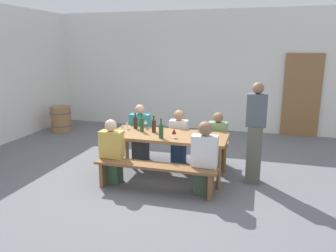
{
  "coord_description": "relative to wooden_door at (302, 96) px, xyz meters",
  "views": [
    {
      "loc": [
        1.52,
        -5.32,
        2.24
      ],
      "look_at": [
        0.0,
        0.0,
        0.9
      ],
      "focal_mm": 34.88,
      "sensor_mm": 36.0,
      "label": 1
    }
  ],
  "objects": [
    {
      "name": "ground_plane",
      "position": [
        -2.52,
        -3.48,
        -1.05
      ],
      "size": [
        24.0,
        24.0,
        0.0
      ],
      "primitive_type": "plane",
      "color": "slate"
    },
    {
      "name": "back_wall",
      "position": [
        -2.52,
        0.14,
        0.55
      ],
      "size": [
        14.0,
        0.2,
        3.2
      ],
      "primitive_type": "cube",
      "color": "silver",
      "rests_on": "ground"
    },
    {
      "name": "wooden_door",
      "position": [
        0.0,
        0.0,
        0.0
      ],
      "size": [
        0.9,
        0.06,
        2.1
      ],
      "primitive_type": "cube",
      "color": "olive",
      "rests_on": "ground"
    },
    {
      "name": "tasting_table",
      "position": [
        -2.52,
        -3.48,
        -0.37
      ],
      "size": [
        2.07,
        0.89,
        0.75
      ],
      "color": "olive",
      "rests_on": "ground"
    },
    {
      "name": "bench_near",
      "position": [
        -2.52,
        -4.23,
        -0.69
      ],
      "size": [
        1.97,
        0.3,
        0.45
      ],
      "color": "brown",
      "rests_on": "ground"
    },
    {
      "name": "bench_far",
      "position": [
        -2.52,
        -2.74,
        -0.69
      ],
      "size": [
        1.97,
        0.3,
        0.45
      ],
      "color": "brown",
      "rests_on": "ground"
    },
    {
      "name": "wine_bottle_0",
      "position": [
        -3.03,
        -3.42,
        -0.17
      ],
      "size": [
        0.07,
        0.07,
        0.33
      ],
      "color": "#234C2D",
      "rests_on": "tasting_table"
    },
    {
      "name": "wine_bottle_1",
      "position": [
        -3.23,
        -3.23,
        -0.19
      ],
      "size": [
        0.08,
        0.08,
        0.3
      ],
      "color": "#332814",
      "rests_on": "tasting_table"
    },
    {
      "name": "wine_bottle_2",
      "position": [
        -2.56,
        -3.75,
        -0.17
      ],
      "size": [
        0.08,
        0.08,
        0.33
      ],
      "color": "#234C2D",
      "rests_on": "tasting_table"
    },
    {
      "name": "wine_bottle_3",
      "position": [
        -2.81,
        -3.41,
        -0.18
      ],
      "size": [
        0.08,
        0.08,
        0.3
      ],
      "color": "#332814",
      "rests_on": "tasting_table"
    },
    {
      "name": "wine_glass_0",
      "position": [
        -1.92,
        -3.82,
        -0.18
      ],
      "size": [
        0.07,
        0.07,
        0.17
      ],
      "color": "silver",
      "rests_on": "tasting_table"
    },
    {
      "name": "wine_glass_1",
      "position": [
        -3.36,
        -3.32,
        -0.19
      ],
      "size": [
        0.07,
        0.07,
        0.15
      ],
      "color": "silver",
      "rests_on": "tasting_table"
    },
    {
      "name": "wine_glass_2",
      "position": [
        -3.04,
        -3.2,
        -0.18
      ],
      "size": [
        0.08,
        0.08,
        0.17
      ],
      "color": "silver",
      "rests_on": "tasting_table"
    },
    {
      "name": "wine_glass_3",
      "position": [
        -3.36,
        -3.53,
        -0.2
      ],
      "size": [
        0.07,
        0.07,
        0.14
      ],
      "color": "silver",
      "rests_on": "tasting_table"
    },
    {
      "name": "wine_glass_4",
      "position": [
        -2.36,
        -3.68,
        -0.19
      ],
      "size": [
        0.08,
        0.08,
        0.16
      ],
      "color": "silver",
      "rests_on": "tasting_table"
    },
    {
      "name": "seated_guest_near_0",
      "position": [
        -3.33,
        -4.08,
        -0.53
      ],
      "size": [
        0.38,
        0.24,
        1.09
      ],
      "rotation": [
        0.0,
        0.0,
        1.57
      ],
      "color": "#334E37",
      "rests_on": "ground"
    },
    {
      "name": "seated_guest_near_1",
      "position": [
        -1.77,
        -4.08,
        -0.49
      ],
      "size": [
        0.4,
        0.24,
        1.16
      ],
      "rotation": [
        0.0,
        0.0,
        1.57
      ],
      "color": "#3B4D39",
      "rests_on": "ground"
    },
    {
      "name": "seated_guest_far_0",
      "position": [
        -3.27,
        -2.89,
        -0.51
      ],
      "size": [
        0.39,
        0.24,
        1.14
      ],
      "rotation": [
        0.0,
        0.0,
        -1.57
      ],
      "color": "#313538",
      "rests_on": "ground"
    },
    {
      "name": "seated_guest_far_1",
      "position": [
        -2.48,
        -2.89,
        -0.54
      ],
      "size": [
        0.35,
        0.24,
        1.08
      ],
      "rotation": [
        0.0,
        0.0,
        -1.57
      ],
      "color": "navy",
      "rests_on": "ground"
    },
    {
      "name": "seated_guest_far_2",
      "position": [
        -1.73,
        -2.89,
        -0.54
      ],
      "size": [
        0.35,
        0.24,
        1.07
      ],
      "rotation": [
        0.0,
        0.0,
        -1.57
      ],
      "color": "#322A3B",
      "rests_on": "ground"
    },
    {
      "name": "standing_host",
      "position": [
        -1.04,
        -3.41,
        -0.22
      ],
      "size": [
        0.32,
        0.24,
        1.7
      ],
      "rotation": [
        0.0,
        0.0,
        3.14
      ],
      "color": "#59564A",
      "rests_on": "ground"
    },
    {
      "name": "wine_barrel",
      "position": [
        -6.19,
        -1.27,
        -0.71
      ],
      "size": [
        0.57,
        0.57,
        0.68
      ],
      "color": "#9E7247",
      "rests_on": "ground"
    }
  ]
}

